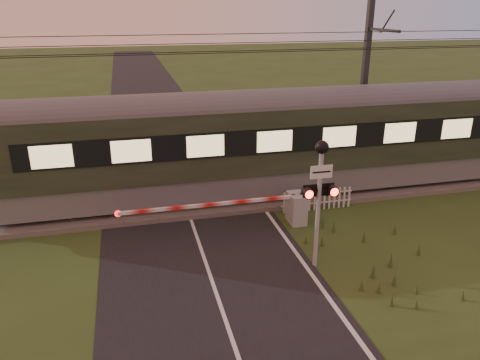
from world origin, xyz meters
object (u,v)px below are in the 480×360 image
object	(u,v)px
picket_fence	(317,200)
catenary_mast	(365,81)
boom_gate	(287,207)
crossing_signal	(320,182)

from	to	relation	value
picket_fence	catenary_mast	distance (m)	6.60
boom_gate	crossing_signal	bearing A→B (deg)	-92.44
boom_gate	catenary_mast	distance (m)	7.89
boom_gate	picket_fence	world-z (taller)	boom_gate
crossing_signal	catenary_mast	size ratio (longest dim) A/B	0.49
picket_fence	catenary_mast	bearing A→B (deg)	47.87
catenary_mast	boom_gate	bearing A→B (deg)	-136.47
boom_gate	catenary_mast	xyz separation A→B (m)	(5.18, 4.92, 3.36)
boom_gate	crossing_signal	distance (m)	3.45
boom_gate	catenary_mast	size ratio (longest dim) A/B	0.91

